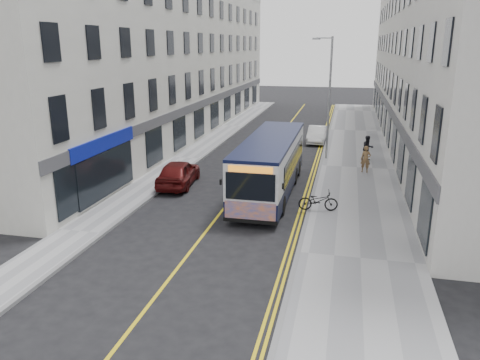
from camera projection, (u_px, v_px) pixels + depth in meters
The scene contains 17 objects.
ground at pixel (205, 233), 19.39m from camera, with size 140.00×140.00×0.00m, color black.
pavement_east at pixel (357, 168), 29.26m from camera, with size 4.50×64.00×0.12m, color #99999B.
pavement_west at pixel (186, 159), 31.68m from camera, with size 2.00×64.00×0.12m, color #99999B.
kerb_east at pixel (320, 166), 29.74m from camera, with size 0.18×64.00×0.13m, color slate.
kerb_west at pixel (200, 159), 31.46m from camera, with size 0.18×64.00×0.13m, color slate.
road_centre_line at pixel (259, 163), 30.62m from camera, with size 0.12×64.00×0.01m, color yellow.
road_dbl_yellow_inner at pixel (313, 167), 29.85m from camera, with size 0.10×64.00×0.01m, color yellow.
road_dbl_yellow_outer at pixel (316, 167), 29.81m from camera, with size 0.10×64.00×0.01m, color yellow.
terrace_east at pixel (434, 58), 34.74m from camera, with size 6.00×46.00×13.00m, color beige.
terrace_west at pixel (174, 57), 39.15m from camera, with size 6.00×46.00×13.00m, color silver.
streetlamp at pixel (328, 94), 30.36m from camera, with size 1.32×0.18×8.00m.
city_bus at pixel (270, 163), 24.06m from camera, with size 2.39×10.23×2.97m.
bicycle at pixel (318, 201), 21.55m from camera, with size 0.63×1.81×0.95m, color black.
pedestrian_near at pixel (366, 159), 27.91m from camera, with size 0.58×0.38×1.60m, color brown.
pedestrian_far at pixel (368, 148), 30.71m from camera, with size 0.80×0.63×1.65m, color black.
car_white at pixel (317, 135), 36.98m from camera, with size 1.34×3.83×1.26m, color silver.
car_maroon at pixel (178, 173), 25.70m from camera, with size 1.71×4.24×1.45m, color #4F0D0D.
Camera 1 is at (5.46, -17.21, 7.56)m, focal length 35.00 mm.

